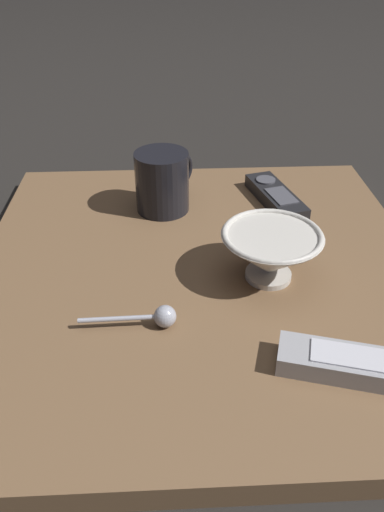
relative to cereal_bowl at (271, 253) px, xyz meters
The scene contains 7 objects.
ground_plane 0.12m from the cereal_bowl, 107.41° to the right, with size 6.00×6.00×0.00m, color black.
table 0.11m from the cereal_bowl, 107.41° to the right, with size 0.66×0.65×0.03m.
cereal_bowl is the anchor object (origin of this frame).
coffee_mug 0.25m from the cereal_bowl, 144.68° to the right, with size 0.11×0.10×0.10m.
teaspoon 0.18m from the cereal_bowl, 58.98° to the right, with size 0.03×0.12×0.03m.
tv_remote_near 0.20m from the cereal_bowl, 23.02° to the left, with size 0.10×0.20×0.03m.
tv_remote_far 0.22m from the cereal_bowl, 166.79° to the left, with size 0.16×0.09×0.03m.
Camera 1 is at (0.58, -0.04, 0.45)m, focal length 34.98 mm.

